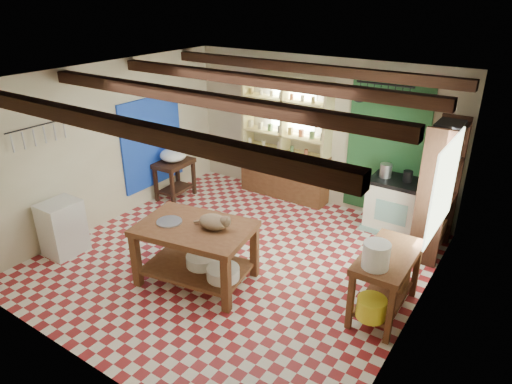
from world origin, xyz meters
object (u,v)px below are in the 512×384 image
Objects in this scene: right_counter at (385,283)px; work_table at (196,253)px; stove at (397,206)px; prep_table at (175,179)px; white_cabinet at (62,228)px; cat at (213,222)px.

work_table is at bearing -162.36° from right_counter.
stove is 1.25× the size of prep_table.
prep_table is 2.36m from white_cabinet.
stove reaches higher than right_counter.
right_counter is at bearing 16.14° from white_cabinet.
work_table is 0.56m from cat.
cat reaches higher than prep_table.
stove is 2.15m from right_counter.
cat is (2.34, 0.64, 0.51)m from white_cabinet.
right_counter is at bearing 8.46° from work_table.
work_table is 2.17m from white_cabinet.
stove is at bearing 103.92° from right_counter.
cat is (0.24, 0.09, 0.50)m from work_table.
stove reaches higher than work_table.
work_table reaches higher than prep_table.
cat reaches higher than work_table.
white_cabinet is 0.72× the size of right_counter.
right_counter is at bearing -74.96° from stove.
right_counter is 2.23m from cat.
cat is (-1.52, -2.75, 0.47)m from stove.
right_counter is at bearing -16.65° from prep_table.
white_cabinet is at bearing -164.11° from right_counter.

